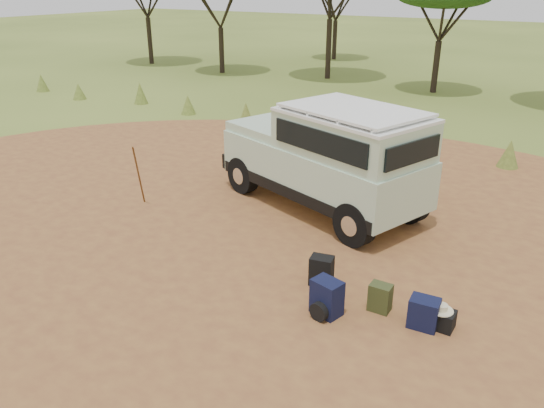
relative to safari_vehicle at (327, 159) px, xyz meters
The scene contains 12 objects.
ground 3.23m from the safari_vehicle, 88.19° to the right, with size 140.00×140.00×0.00m, color #546624.
dirt_clearing 3.23m from the safari_vehicle, 88.19° to the right, with size 23.00×23.00×0.01m, color #9B6632.
grass_fringe 5.74m from the safari_vehicle, 87.88° to the left, with size 36.60×1.60×0.90m.
safari_vehicle is the anchor object (origin of this frame).
walking_staff 4.37m from the safari_vehicle, 149.91° to the right, with size 0.04×0.04×1.58m, color brown.
backpack_black 3.53m from the safari_vehicle, 64.61° to the right, with size 0.39×0.29×0.54m, color black.
backpack_navy 4.39m from the safari_vehicle, 63.15° to the right, with size 0.46×0.33×0.61m, color #101733.
backpack_olive 4.32m from the safari_vehicle, 51.39° to the right, with size 0.34×0.25×0.48m, color #3C411E.
duffel_navy 4.84m from the safari_vehicle, 44.98° to the right, with size 0.44×0.33×0.49m, color #101733.
hard_case 4.94m from the safari_vehicle, 42.07° to the right, with size 0.43×0.31×0.31m, color black.
stuff_sack 4.53m from the safari_vehicle, 63.86° to the right, with size 0.31×0.31×0.31m, color black.
safari_hat 4.90m from the safari_vehicle, 42.07° to the right, with size 0.36×0.36×0.11m.
Camera 1 is at (4.89, -7.37, 4.96)m, focal length 35.00 mm.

